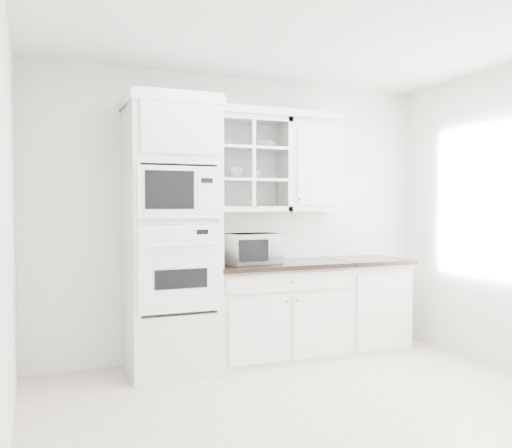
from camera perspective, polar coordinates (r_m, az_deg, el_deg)
name	(u,v)px	position (r m, az deg, el deg)	size (l,w,h in m)	color
ground	(327,416)	(3.99, 7.48, -19.41)	(4.00, 3.50, 0.01)	beige
room_shell	(299,163)	(4.11, 4.60, 6.43)	(4.00, 3.50, 2.70)	white
oven_column	(171,235)	(4.78, -8.92, -1.16)	(0.76, 0.68, 2.40)	silver
base_cabinet_run	(277,310)	(5.23, 2.23, -9.01)	(1.32, 0.67, 0.92)	silver
extra_base_cabinet	(366,303)	(5.71, 11.48, -8.11)	(0.72, 0.67, 0.92)	silver
upper_cabinet_glass	(247,164)	(5.18, -0.92, 6.30)	(0.80, 0.33, 0.90)	silver
upper_cabinet_solid	(310,166)	(5.46, 5.73, 6.07)	(0.55, 0.33, 0.90)	silver
crown_molding	(238,112)	(5.18, -1.92, 11.71)	(2.14, 0.38, 0.07)	white
countertop_microwave	(251,249)	(5.00, -0.53, -2.60)	(0.48, 0.40, 0.28)	white
bowl_a	(225,144)	(5.12, -3.33, 8.42)	(0.20, 0.20, 0.05)	white
bowl_b	(264,145)	(5.27, 0.90, 8.33)	(0.20, 0.20, 0.06)	white
cup_a	(236,173)	(5.11, -2.16, 5.39)	(0.14, 0.14, 0.11)	white
cup_b	(257,175)	(5.21, 0.06, 5.22)	(0.09, 0.09, 0.09)	white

